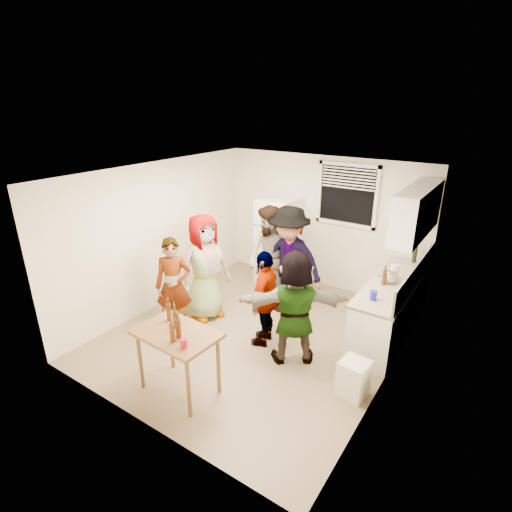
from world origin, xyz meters
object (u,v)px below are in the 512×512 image
Objects in this scene: beer_bottle_counter at (383,285)px; guest_stripe at (177,329)px; wine_bottle at (414,262)px; blue_cup at (373,300)px; beer_bottle_table at (179,338)px; guest_grey at (207,315)px; guest_orange at (293,358)px; guest_black at (265,341)px; refrigerator at (278,241)px; guest_back_left at (269,305)px; trash_bin at (354,378)px; guest_back_right at (287,312)px; kettle at (389,283)px; serving_table at (181,389)px; red_cup at (184,347)px.

guest_stripe is (-2.73, -1.54, -0.90)m from beer_bottle_counter.
blue_cup is (-0.12, -1.69, 0.00)m from wine_bottle.
beer_bottle_counter is 1.75× the size of blue_cup.
guest_grey is (-1.05, 1.67, -0.84)m from beer_bottle_table.
guest_orange is at bearing -79.62° from guest_grey.
blue_cup reaches higher than guest_grey.
beer_bottle_table is at bearing -19.74° from guest_black.
refrigerator is at bearing 148.18° from blue_cup.
refrigerator is 1.37m from guest_back_left.
wine_bottle is 2.69m from guest_orange.
refrigerator reaches higher than guest_grey.
beer_bottle_counter is at bearing 114.94° from guest_black.
beer_bottle_table is at bearing -145.57° from trash_bin.
guest_grey is at bearing -171.36° from blue_cup.
beer_bottle_table is (-1.73, -1.18, 0.59)m from trash_bin.
beer_bottle_table is (-1.57, -2.62, -0.06)m from beer_bottle_counter.
guest_stripe is at bearing -132.07° from guest_back_right.
kettle is 1.82m from guest_orange.
guest_stripe reaches higher than guest_black.
guest_stripe is (-0.12, -0.60, 0.00)m from guest_grey.
guest_back_left is 1.23× the size of guest_black.
guest_black is (0.30, 1.49, 0.00)m from serving_table.
beer_bottle_counter is (-0.15, -1.15, 0.00)m from wine_bottle.
guest_orange is at bearing -59.89° from guest_back_right.
blue_cup reaches higher than trash_bin.
beer_bottle_counter is 3.06m from red_cup.
beer_bottle_table is at bearing 149.24° from red_cup.
red_cup reaches higher than guest_back_left.
guest_back_right is (-1.55, -0.08, -0.90)m from beer_bottle_counter.
refrigerator reaches higher than red_cup.
kettle is at bearing 93.89° from trash_bin.
guest_stripe is (-1.34, 1.18, -0.84)m from red_cup.
kettle is 0.92× the size of wine_bottle.
beer_bottle_counter is 1.79m from guest_back_right.
guest_grey is at bearing -160.13° from beer_bottle_counter.
blue_cup is at bearing 56.96° from red_cup.
kettle is at bearing -158.79° from guest_orange.
serving_table reaches higher than guest_black.
beer_bottle_counter is at bearing 96.19° from trash_bin.
trash_bin is at bearing 130.84° from guest_orange.
guest_back_right reaches higher than guest_grey.
refrigerator is 16.01× the size of red_cup.
serving_table is at bearing -148.64° from trash_bin.
beer_bottle_counter reaches higher than guest_stripe.
kettle is 3.18m from beer_bottle_table.
guest_back_right is at bearing 89.42° from beer_bottle_table.
guest_grey is 0.99× the size of guest_back_left.
kettle is 0.14× the size of guest_back_right.
wine_bottle is at bearing 85.85° from blue_cup.
guest_stripe is at bearing -150.56° from beer_bottle_counter.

